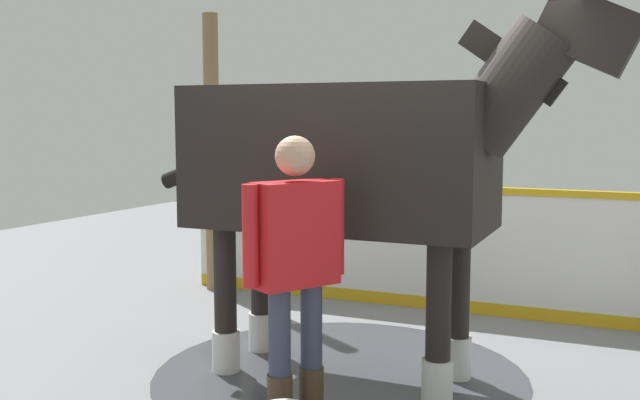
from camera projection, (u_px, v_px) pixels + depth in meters
ground_plane at (385, 377)px, 5.24m from camera, size 16.00×16.00×0.02m
wet_patch at (340, 374)px, 5.26m from camera, size 2.65×2.65×0.00m
barrier_wall at (420, 251)px, 7.04m from camera, size 4.89×0.30×1.19m
roof_post_far at (212, 154)px, 7.70m from camera, size 0.16×0.16×2.88m
horse at (356, 161)px, 5.05m from camera, size 3.39×1.06×2.61m
handler at (295, 261)px, 4.27m from camera, size 0.43×0.62×1.72m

